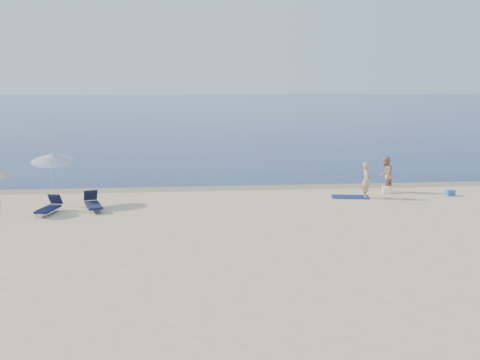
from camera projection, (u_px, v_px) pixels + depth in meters
name	position (u px, v px, depth m)	size (l,w,h in m)	color
ground	(408.00, 352.00, 12.79)	(160.00, 160.00, 0.00)	beige
sea	(207.00, 108.00, 110.86)	(240.00, 160.00, 0.01)	#0C1C4A
wet_sand_strip	(272.00, 187.00, 31.81)	(240.00, 1.60, 0.00)	#847254
person_left	(366.00, 180.00, 28.89)	(0.63, 0.42, 1.74)	tan
person_right	(386.00, 174.00, 30.33)	(0.88, 0.68, 1.80)	#AF775C
beach_towel	(350.00, 197.00, 29.16)	(1.77, 0.98, 0.03)	#101850
white_bag	(386.00, 190.00, 30.13)	(0.38, 0.33, 0.33)	white
blue_cooler	(450.00, 193.00, 29.52)	(0.40, 0.28, 0.28)	blue
umbrella_near	(53.00, 158.00, 27.17)	(2.05, 2.08, 2.55)	silver
lounger_left	(49.00, 207.00, 25.65)	(0.94, 1.77, 0.74)	#15183B
lounger_right	(93.00, 203.00, 26.34)	(1.06, 1.89, 0.79)	#121832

